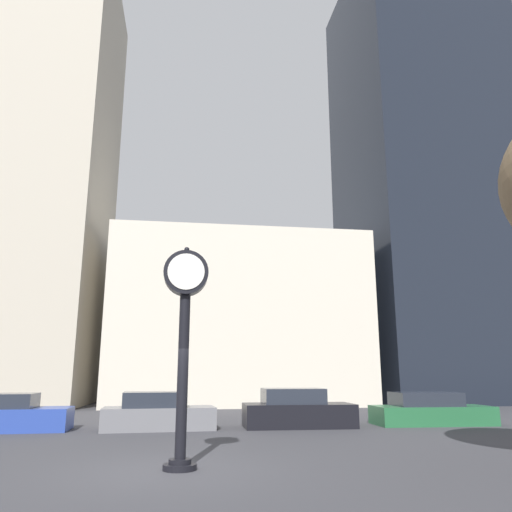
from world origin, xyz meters
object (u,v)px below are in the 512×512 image
Objects in this scene: car_grey at (158,414)px; car_green at (430,411)px; car_blue at (2,415)px; street_clock at (185,318)px; car_black at (297,411)px.

car_grey reaches higher than car_green.
car_green is at bearing -2.17° from car_blue.
car_blue is 15.95m from car_green.
car_green is (9.76, 8.05, -2.66)m from street_clock.
car_black is at bearing -2.26° from car_grey.
car_black is (10.54, -0.15, 0.06)m from car_blue.
car_green is at bearing -1.98° from car_grey.
car_green is (10.58, 0.24, -0.03)m from car_grey.
car_grey reaches higher than car_blue.
car_blue is 1.12× the size of car_grey.
street_clock is at bearing -138.87° from car_green.
car_black is at bearing -176.85° from car_green.
street_clock is 1.19× the size of car_grey.
car_blue is 10.54m from car_black.
car_grey is at bearing 95.99° from street_clock.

